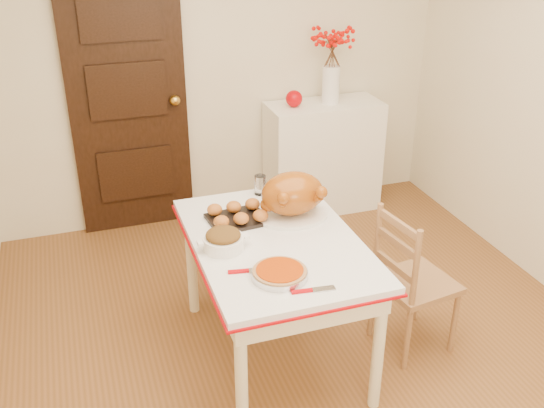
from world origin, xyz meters
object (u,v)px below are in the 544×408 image
object	(u,v)px
sideboard	(323,157)
pumpkin_pie	(280,272)
turkey_platter	(292,196)
chair_oak	(417,280)
kitchen_table	(275,298)

from	to	relation	value
sideboard	pumpkin_pie	bearing A→B (deg)	-118.24
turkey_platter	pumpkin_pie	world-z (taller)	turkey_platter
sideboard	turkey_platter	distance (m)	1.70
turkey_platter	pumpkin_pie	bearing A→B (deg)	-131.19
chair_oak	pumpkin_pie	distance (m)	0.96
sideboard	chair_oak	size ratio (longest dim) A/B	1.03
pumpkin_pie	chair_oak	bearing A→B (deg)	11.80
sideboard	kitchen_table	world-z (taller)	sideboard
kitchen_table	chair_oak	distance (m)	0.80
kitchen_table	turkey_platter	world-z (taller)	turkey_platter
chair_oak	sideboard	bearing A→B (deg)	-14.43
kitchen_table	turkey_platter	size ratio (longest dim) A/B	3.08
sideboard	pumpkin_pie	world-z (taller)	sideboard
chair_oak	pumpkin_pie	world-z (taller)	chair_oak
chair_oak	turkey_platter	world-z (taller)	turkey_platter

